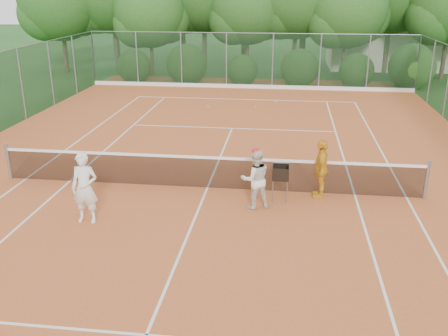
# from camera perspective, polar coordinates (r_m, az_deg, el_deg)

# --- Properties ---
(ground) EXTENTS (120.00, 120.00, 0.00)m
(ground) POSITION_cam_1_polar(r_m,az_deg,el_deg) (14.21, -1.92, -2.40)
(ground) COLOR #214D1B
(ground) RESTS_ON ground
(clay_court) EXTENTS (18.00, 36.00, 0.02)m
(clay_court) POSITION_cam_1_polar(r_m,az_deg,el_deg) (14.20, -1.92, -2.37)
(clay_court) COLOR #C25E2C
(clay_court) RESTS_ON ground
(club_building) EXTENTS (8.00, 5.00, 3.00)m
(club_building) POSITION_cam_1_polar(r_m,az_deg,el_deg) (37.79, 18.17, 13.17)
(club_building) COLOR beige
(club_building) RESTS_ON ground
(tennis_net) EXTENTS (11.97, 0.10, 1.10)m
(tennis_net) POSITION_cam_1_polar(r_m,az_deg,el_deg) (14.01, -1.95, -0.39)
(tennis_net) COLOR gray
(tennis_net) RESTS_ON clay_court
(player_white) EXTENTS (0.65, 0.44, 1.76)m
(player_white) POSITION_cam_1_polar(r_m,az_deg,el_deg) (12.37, -15.63, -2.20)
(player_white) COLOR white
(player_white) RESTS_ON clay_court
(player_center_grp) EXTENTS (0.92, 0.81, 1.61)m
(player_center_grp) POSITION_cam_1_polar(r_m,az_deg,el_deg) (12.73, 3.60, -1.23)
(player_center_grp) COLOR silver
(player_center_grp) RESTS_ON clay_court
(player_yellow) EXTENTS (0.44, 0.96, 1.61)m
(player_yellow) POSITION_cam_1_polar(r_m,az_deg,el_deg) (13.62, 11.04, -0.08)
(player_yellow) COLOR gold
(player_yellow) RESTS_ON clay_court
(ball_hopper) EXTENTS (0.42, 0.42, 0.96)m
(ball_hopper) POSITION_cam_1_polar(r_m,az_deg,el_deg) (13.24, 6.49, -0.60)
(ball_hopper) COLOR gray
(ball_hopper) RESTS_ON clay_court
(stray_ball_a) EXTENTS (0.07, 0.07, 0.07)m
(stray_ball_a) POSITION_cam_1_polar(r_m,az_deg,el_deg) (23.83, -1.82, 7.04)
(stray_ball_a) COLOR yellow
(stray_ball_a) RESTS_ON clay_court
(stray_ball_b) EXTENTS (0.07, 0.07, 0.07)m
(stray_ball_b) POSITION_cam_1_polar(r_m,az_deg,el_deg) (25.00, 5.94, 7.56)
(stray_ball_b) COLOR #E4EE37
(stray_ball_b) RESTS_ON clay_court
(stray_ball_c) EXTENTS (0.07, 0.07, 0.07)m
(stray_ball_c) POSITION_cam_1_polar(r_m,az_deg,el_deg) (23.83, 3.62, 7.01)
(stray_ball_c) COLOR yellow
(stray_ball_c) RESTS_ON clay_court
(court_markings) EXTENTS (11.03, 23.83, 0.01)m
(court_markings) POSITION_cam_1_polar(r_m,az_deg,el_deg) (14.20, -1.92, -2.32)
(court_markings) COLOR white
(court_markings) RESTS_ON clay_court
(fence_back) EXTENTS (18.07, 0.07, 3.00)m
(fence_back) POSITION_cam_1_polar(r_m,az_deg,el_deg) (28.31, 2.93, 12.13)
(fence_back) COLOR #19381E
(fence_back) RESTS_ON clay_court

